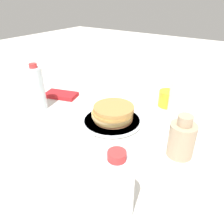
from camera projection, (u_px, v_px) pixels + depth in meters
name	position (u px, v px, depth m)	size (l,w,h in m)	color
ground_plane	(118.00, 121.00, 0.90)	(4.00, 4.00, 0.00)	silver
plate	(112.00, 121.00, 0.88)	(0.24, 0.24, 0.01)	silver
pancake_stack	(113.00, 113.00, 0.87)	(0.17, 0.17, 0.06)	#C07B4C
juice_glass	(167.00, 99.00, 1.00)	(0.08, 0.08, 0.07)	yellow
cream_jug	(182.00, 139.00, 0.68)	(0.08, 0.08, 0.14)	tan
water_bottle_near	(116.00, 187.00, 0.48)	(0.08, 0.08, 0.18)	silver
water_bottle_mid	(179.00, 94.00, 0.86)	(0.08, 0.08, 0.23)	silver
water_bottle_far	(37.00, 88.00, 0.95)	(0.07, 0.07, 0.21)	silver
napkin	(61.00, 95.00, 1.10)	(0.18, 0.12, 0.02)	red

